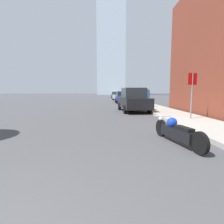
% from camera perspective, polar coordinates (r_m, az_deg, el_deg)
% --- Properties ---
extents(sidewalk, '(2.42, 240.00, 0.15)m').
position_cam_1_polar(sidewalk, '(40.97, 4.52, 4.45)').
color(sidewalk, '#9E998E').
rests_on(sidewalk, ground_plane).
extents(distant_tower, '(16.26, 16.26, 65.57)m').
position_cam_1_polar(distant_tower, '(113.32, -0.36, 22.51)').
color(distant_tower, silver).
rests_on(distant_tower, ground_plane).
extents(motorcycle, '(0.78, 2.42, 0.75)m').
position_cam_1_polar(motorcycle, '(5.57, 20.23, -5.94)').
color(motorcycle, black).
rests_on(motorcycle, ground_plane).
extents(parked_car_black, '(2.24, 4.50, 1.85)m').
position_cam_1_polar(parked_car_black, '(13.86, 6.98, 3.86)').
color(parked_car_black, black).
rests_on(parked_car_black, ground_plane).
extents(parked_car_blue, '(1.92, 4.01, 1.63)m').
position_cam_1_polar(parked_car_blue, '(24.62, 3.33, 4.87)').
color(parked_car_blue, '#1E3899').
rests_on(parked_car_blue, ground_plane).
extents(parked_car_silver, '(2.13, 4.09, 1.62)m').
position_cam_1_polar(parked_car_silver, '(34.70, 1.79, 5.32)').
color(parked_car_silver, '#BCBCC1').
rests_on(parked_car_silver, ground_plane).
extents(parked_car_green, '(2.21, 4.18, 1.64)m').
position_cam_1_polar(parked_car_green, '(46.46, 1.03, 5.64)').
color(parked_car_green, '#1E6B33').
rests_on(parked_car_green, ground_plane).
extents(stop_sign, '(0.57, 0.26, 2.36)m').
position_cam_1_polar(stop_sign, '(10.02, 24.68, 7.20)').
color(stop_sign, slate).
rests_on(stop_sign, sidewalk).
extents(pedestrian, '(0.36, 0.25, 1.80)m').
position_cam_1_polar(pedestrian, '(16.53, 11.54, 4.85)').
color(pedestrian, '#38383D').
rests_on(pedestrian, sidewalk).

